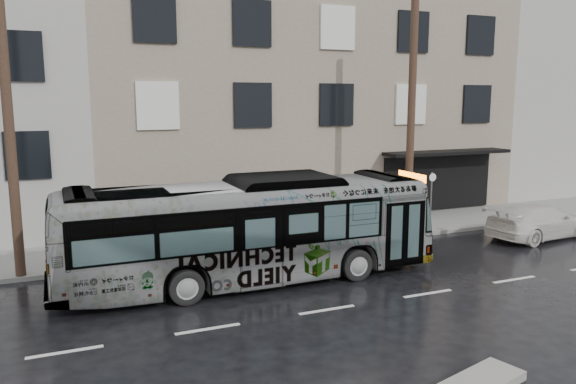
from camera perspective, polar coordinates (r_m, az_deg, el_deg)
name	(u,v)px	position (r m, az deg, el deg)	size (l,w,h in m)	color
ground	(290,282)	(17.19, 0.18, -9.08)	(120.00, 120.00, 0.00)	black
sidewalk	(240,241)	(21.58, -4.93, -5.03)	(90.00, 3.60, 0.15)	gray
building_taupe	(283,98)	(29.94, -0.51, 9.56)	(20.00, 12.00, 11.00)	gray
building_filler	(551,90)	(41.10, 25.18, 9.36)	(18.00, 12.00, 12.00)	#A5A49C
utility_pole_front	(411,120)	(22.38, 12.39, 7.17)	(0.30, 0.30, 9.00)	#463023
utility_pole_rear	(9,127)	(18.35, -26.49, 5.93)	(0.30, 0.30, 9.00)	#463023
sign_post	(431,202)	(23.38, 14.31, -0.96)	(0.06, 0.06, 2.40)	slate
bus	(250,230)	(16.80, -3.93, -3.91)	(2.67, 11.41, 3.18)	#B2B2B2
white_sedan	(538,221)	(24.29, 24.10, -2.71)	(1.92, 4.73, 1.37)	silver
slush_pile	(482,382)	(12.00, 19.15, -17.76)	(1.80, 0.80, 0.18)	#97958F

